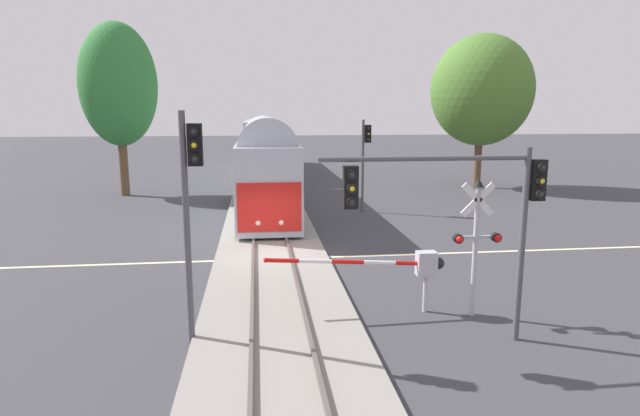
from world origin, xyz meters
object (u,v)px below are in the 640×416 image
at_px(traffic_signal_near_right, 465,198).
at_px(maple_right_background, 482,90).
at_px(crossing_gate_near, 409,265).
at_px(traffic_signal_far_side, 365,151).
at_px(oak_behind_train, 118,85).
at_px(traffic_signal_median, 191,192).
at_px(commuter_train, 263,151).
at_px(crossing_signal_mast, 477,234).

relative_size(traffic_signal_near_right, maple_right_background, 0.48).
bearing_deg(traffic_signal_near_right, crossing_gate_near, 106.98).
xyz_separation_m(traffic_signal_far_side, oak_behind_train, (-15.32, 7.96, 3.94)).
bearing_deg(oak_behind_train, traffic_signal_median, -72.99).
height_order(traffic_signal_far_side, traffic_signal_near_right, traffic_signal_far_side).
relative_size(crossing_gate_near, traffic_signal_near_right, 0.94).
distance_m(commuter_train, crossing_gate_near, 26.71).
height_order(traffic_signal_median, traffic_signal_near_right, traffic_signal_median).
xyz_separation_m(commuter_train, oak_behind_train, (-9.65, -3.04, 4.71)).
height_order(crossing_gate_near, maple_right_background, maple_right_background).
height_order(traffic_signal_near_right, oak_behind_train, oak_behind_train).
distance_m(traffic_signal_near_right, oak_behind_train, 29.38).
bearing_deg(crossing_gate_near, traffic_signal_near_right, -73.02).
xyz_separation_m(traffic_signal_median, traffic_signal_far_side, (7.75, 16.76, -0.30)).
relative_size(commuter_train, crossing_gate_near, 7.59).
xyz_separation_m(traffic_signal_far_side, traffic_signal_near_right, (-1.24, -17.55, 0.15)).
bearing_deg(oak_behind_train, commuter_train, 17.50).
height_order(crossing_gate_near, traffic_signal_far_side, traffic_signal_far_side).
bearing_deg(crossing_signal_mast, crossing_gate_near, 164.02).
bearing_deg(oak_behind_train, crossing_signal_mast, -57.56).
relative_size(crossing_signal_mast, maple_right_background, 0.35).
xyz_separation_m(commuter_train, crossing_gate_near, (3.78, -26.40, -1.38)).
height_order(commuter_train, maple_right_background, maple_right_background).
distance_m(crossing_gate_near, traffic_signal_near_right, 3.22).
xyz_separation_m(crossing_signal_mast, traffic_signal_far_side, (0.16, 15.90, 1.15)).
distance_m(traffic_signal_median, oak_behind_train, 26.11).
relative_size(crossing_signal_mast, traffic_signal_median, 0.68).
height_order(commuter_train, traffic_signal_near_right, commuter_train).
xyz_separation_m(traffic_signal_near_right, oak_behind_train, (-14.08, 25.51, 3.79)).
distance_m(traffic_signal_far_side, maple_right_background, 14.27).
height_order(crossing_signal_mast, traffic_signal_median, traffic_signal_median).
bearing_deg(crossing_signal_mast, traffic_signal_median, -173.48).
bearing_deg(maple_right_background, traffic_signal_far_side, -140.46).
bearing_deg(traffic_signal_far_side, oak_behind_train, 152.54).
bearing_deg(crossing_signal_mast, oak_behind_train, 122.44).
bearing_deg(crossing_signal_mast, commuter_train, 101.59).
distance_m(commuter_train, traffic_signal_near_right, 28.91).
height_order(commuter_train, traffic_signal_median, traffic_signal_median).
height_order(commuter_train, crossing_gate_near, commuter_train).
xyz_separation_m(traffic_signal_median, oak_behind_train, (-7.57, 24.73, 3.64)).
xyz_separation_m(maple_right_background, oak_behind_train, (-25.94, -0.80, 0.19)).
relative_size(traffic_signal_far_side, traffic_signal_near_right, 0.96).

